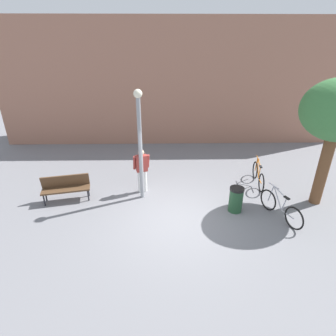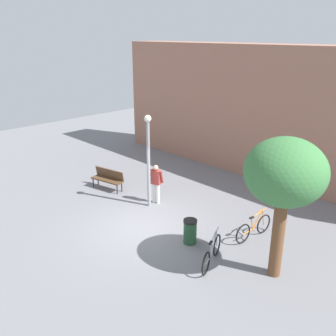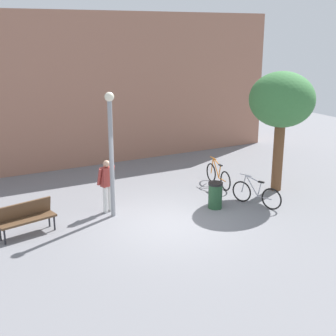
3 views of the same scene
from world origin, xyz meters
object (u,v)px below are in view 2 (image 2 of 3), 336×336
person_by_lamppost (156,181)px  trash_bin (190,231)px  bicycle_silver (212,253)px  bicycle_orange (254,228)px  plaza_tree (285,174)px  lamppost (148,154)px  park_bench (108,177)px

person_by_lamppost → trash_bin: 3.45m
person_by_lamppost → bicycle_silver: size_ratio=0.98×
trash_bin → bicycle_orange: bearing=53.7°
person_by_lamppost → plaza_tree: size_ratio=0.40×
bicycle_orange → trash_bin: bicycle_orange is taller
lamppost → park_bench: size_ratio=2.28×
park_bench → plaza_tree: bearing=-2.2°
bicycle_silver → bicycle_orange: same height
park_bench → trash_bin: park_bench is taller
lamppost → bicycle_silver: lamppost is taller
lamppost → trash_bin: lamppost is taller
plaza_tree → bicycle_silver: plaza_tree is taller
trash_bin → person_by_lamppost: bearing=156.8°
park_bench → bicycle_silver: size_ratio=0.98×
park_bench → bicycle_orange: (7.07, 1.00, -0.16)m
park_bench → plaza_tree: 9.06m
bicycle_silver → park_bench: bearing=170.0°
bicycle_silver → trash_bin: 1.37m
lamppost → park_bench: lamppost is taller
person_by_lamppost → bicycle_orange: person_by_lamppost is taller
person_by_lamppost → bicycle_orange: bearing=5.9°
lamppost → trash_bin: (3.11, -0.94, -1.80)m
lamppost → person_by_lamppost: bearing=92.4°
plaza_tree → bicycle_silver: (-1.63, -0.90, -2.78)m
person_by_lamppost → bicycle_orange: 4.52m
person_by_lamppost → park_bench: size_ratio=1.00×
bicycle_orange → park_bench: bearing=-171.9°
bicycle_orange → trash_bin: bearing=-126.3°
lamppost → bicycle_orange: (4.44, 0.87, -1.85)m
plaza_tree → bicycle_silver: bearing=-150.9°
bicycle_silver → lamppost: bearing=162.7°
lamppost → bicycle_orange: bearing=11.1°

